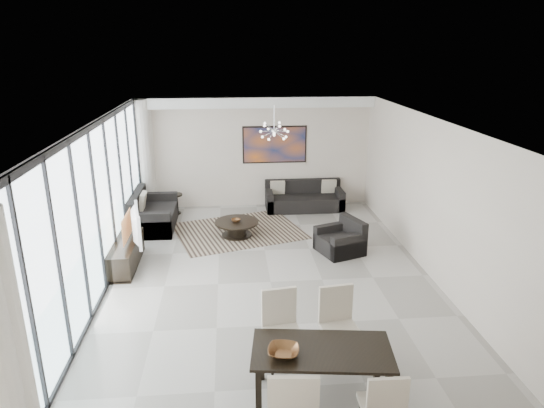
{
  "coord_description": "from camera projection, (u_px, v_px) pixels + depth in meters",
  "views": [
    {
      "loc": [
        -0.69,
        -7.95,
        4.15
      ],
      "look_at": [
        0.1,
        0.77,
        1.25
      ],
      "focal_mm": 32.0,
      "sensor_mm": 36.0,
      "label": 1
    }
  ],
  "objects": [
    {
      "name": "bowl_dining",
      "position": [
        283.0,
        352.0,
        5.64
      ],
      "size": [
        0.43,
        0.43,
        0.09
      ],
      "primitive_type": "imported",
      "rotation": [
        0.0,
        0.0,
        -0.21
      ],
      "color": "brown",
      "rests_on": "dining_table"
    },
    {
      "name": "dining_chair_nw",
      "position": [
        281.0,
        322.0,
        6.5
      ],
      "size": [
        0.55,
        0.55,
        1.05
      ],
      "color": "beige",
      "rests_on": "floor"
    },
    {
      "name": "window_wall",
      "position": [
        102.0,
        211.0,
        8.18
      ],
      "size": [
        0.37,
        8.95,
        2.9
      ],
      "color": "silver",
      "rests_on": "floor"
    },
    {
      "name": "dining_chair_se",
      "position": [
        384.0,
        404.0,
        5.1
      ],
      "size": [
        0.44,
        0.44,
        0.94
      ],
      "color": "beige",
      "rests_on": "floor"
    },
    {
      "name": "painting",
      "position": [
        275.0,
        145.0,
        12.63
      ],
      "size": [
        1.68,
        0.04,
        0.98
      ],
      "primitive_type": "cube",
      "color": "#C45A1B",
      "rests_on": "room_shell"
    },
    {
      "name": "dining_chair_sw",
      "position": [
        293.0,
        408.0,
        4.91
      ],
      "size": [
        0.56,
        0.56,
        1.11
      ],
      "color": "beige",
      "rests_on": "floor"
    },
    {
      "name": "rug",
      "position": [
        238.0,
        231.0,
        11.29
      ],
      "size": [
        3.28,
        2.86,
        0.01
      ],
      "primitive_type": "cube",
      "rotation": [
        0.0,
        0.0,
        0.3
      ],
      "color": "black",
      "rests_on": "floor"
    },
    {
      "name": "television",
      "position": [
        132.0,
        225.0,
        9.34
      ],
      "size": [
        0.39,
        1.15,
        0.66
      ],
      "primitive_type": "imported",
      "rotation": [
        0.0,
        0.0,
        1.78
      ],
      "color": "gray",
      "rests_on": "tv_console"
    },
    {
      "name": "dining_table",
      "position": [
        322.0,
        356.0,
        5.79
      ],
      "size": [
        1.76,
        1.04,
        0.7
      ],
      "color": "black",
      "rests_on": "floor"
    },
    {
      "name": "dining_chair_ne",
      "position": [
        338.0,
        318.0,
        6.59
      ],
      "size": [
        0.54,
        0.54,
        1.05
      ],
      "color": "beige",
      "rests_on": "floor"
    },
    {
      "name": "room_shell",
      "position": [
        297.0,
        206.0,
        8.47
      ],
      "size": [
        6.0,
        9.0,
        2.9
      ],
      "color": "#A8A39B",
      "rests_on": "ground"
    },
    {
      "name": "sofa_main",
      "position": [
        304.0,
        200.0,
        12.76
      ],
      "size": [
        2.01,
        0.82,
        0.73
      ],
      "color": "black",
      "rests_on": "floor"
    },
    {
      "name": "soffit",
      "position": [
        255.0,
        102.0,
        12.08
      ],
      "size": [
        5.98,
        0.4,
        0.26
      ],
      "primitive_type": "cube",
      "color": "white",
      "rests_on": "room_shell"
    },
    {
      "name": "loveseat",
      "position": [
        152.0,
        216.0,
        11.46
      ],
      "size": [
        0.96,
        1.71,
        0.85
      ],
      "color": "black",
      "rests_on": "floor"
    },
    {
      "name": "tv_console",
      "position": [
        126.0,
        254.0,
        9.46
      ],
      "size": [
        0.45,
        1.59,
        0.5
      ],
      "primitive_type": "cube",
      "color": "black",
      "rests_on": "floor"
    },
    {
      "name": "armchair",
      "position": [
        341.0,
        241.0,
        10.09
      ],
      "size": [
        1.04,
        1.07,
        0.71
      ],
      "color": "black",
      "rests_on": "floor"
    },
    {
      "name": "chandelier",
      "position": [
        274.0,
        131.0,
        10.53
      ],
      "size": [
        0.66,
        0.66,
        0.71
      ],
      "color": "silver",
      "rests_on": "room_shell"
    },
    {
      "name": "coffee_table",
      "position": [
        237.0,
        228.0,
        10.96
      ],
      "size": [
        0.99,
        0.99,
        0.35
      ],
      "color": "black",
      "rests_on": "floor"
    },
    {
      "name": "bowl_coffee",
      "position": [
        236.0,
        220.0,
        10.88
      ],
      "size": [
        0.23,
        0.23,
        0.07
      ],
      "primitive_type": "imported",
      "rotation": [
        0.0,
        0.0,
        0.1
      ],
      "color": "brown",
      "rests_on": "coffee_table"
    },
    {
      "name": "side_table",
      "position": [
        175.0,
        201.0,
        12.36
      ],
      "size": [
        0.38,
        0.38,
        0.52
      ],
      "color": "black",
      "rests_on": "floor"
    }
  ]
}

